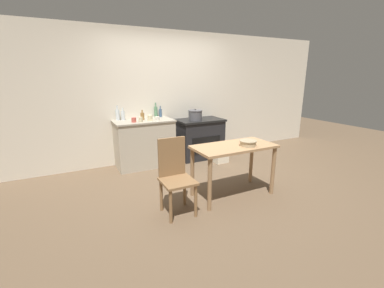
% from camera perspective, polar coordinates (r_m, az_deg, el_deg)
% --- Properties ---
extents(ground_plane, '(14.00, 14.00, 0.00)m').
position_cam_1_polar(ground_plane, '(4.21, 2.31, -8.81)').
color(ground_plane, brown).
extents(wall_back, '(8.00, 0.07, 2.55)m').
position_cam_1_polar(wall_back, '(5.30, -6.09, 10.38)').
color(wall_back, beige).
rests_on(wall_back, ground_plane).
extents(counter_cabinet, '(1.09, 0.60, 0.89)m').
position_cam_1_polar(counter_cabinet, '(4.97, -10.49, 0.17)').
color(counter_cabinet, '#B2A893').
rests_on(counter_cabinet, ground_plane).
extents(stove, '(0.95, 0.62, 0.82)m').
position_cam_1_polar(stove, '(5.41, 1.68, 1.28)').
color(stove, black).
rests_on(stove, ground_plane).
extents(work_table, '(1.17, 0.58, 0.75)m').
position_cam_1_polar(work_table, '(3.68, 9.27, -2.11)').
color(work_table, '#A87F56').
rests_on(work_table, ground_plane).
extents(chair, '(0.41, 0.41, 0.95)m').
position_cam_1_polar(chair, '(3.24, -3.72, -6.77)').
color(chair, olive).
rests_on(chair, ground_plane).
extents(flour_sack, '(0.26, 0.19, 0.31)m').
position_cam_1_polar(flour_sack, '(5.17, 6.48, -2.42)').
color(flour_sack, beige).
rests_on(flour_sack, ground_plane).
extents(stock_pot, '(0.29, 0.29, 0.23)m').
position_cam_1_polar(stock_pot, '(5.20, 0.73, 6.44)').
color(stock_pot, '#4C4C51').
rests_on(stock_pot, stove).
extents(mixing_bowl_large, '(0.24, 0.24, 0.08)m').
position_cam_1_polar(mixing_bowl_large, '(3.65, 12.35, 0.27)').
color(mixing_bowl_large, tan).
rests_on(mixing_bowl_large, work_table).
extents(bottle_far_left, '(0.07, 0.07, 0.19)m').
position_cam_1_polar(bottle_far_left, '(4.90, -10.97, 6.11)').
color(bottle_far_left, olive).
rests_on(bottle_far_left, counter_cabinet).
extents(bottle_left, '(0.06, 0.06, 0.22)m').
position_cam_1_polar(bottle_left, '(5.20, -7.03, 6.91)').
color(bottle_left, '#3D5675').
rests_on(bottle_left, counter_cabinet).
extents(bottle_mid_left, '(0.07, 0.07, 0.23)m').
position_cam_1_polar(bottle_mid_left, '(4.95, -15.07, 6.17)').
color(bottle_mid_left, silver).
rests_on(bottle_mid_left, counter_cabinet).
extents(bottle_center_left, '(0.07, 0.07, 0.29)m').
position_cam_1_polar(bottle_center_left, '(5.17, -8.04, 7.14)').
color(bottle_center_left, '#517F5B').
rests_on(bottle_center_left, counter_cabinet).
extents(bottle_center, '(0.07, 0.07, 0.27)m').
position_cam_1_polar(bottle_center, '(4.97, -16.22, 6.29)').
color(bottle_center, silver).
rests_on(bottle_center, counter_cabinet).
extents(cup_center_right, '(0.08, 0.08, 0.08)m').
position_cam_1_polar(cup_center_right, '(4.69, -12.81, 5.24)').
color(cup_center_right, '#B74C42').
rests_on(cup_center_right, counter_cabinet).
extents(cup_mid_right, '(0.07, 0.07, 0.09)m').
position_cam_1_polar(cup_mid_right, '(4.67, -11.34, 5.32)').
color(cup_mid_right, beige).
rests_on(cup_mid_right, counter_cabinet).
extents(cup_right, '(0.08, 0.08, 0.08)m').
position_cam_1_polar(cup_right, '(4.75, -7.72, 5.57)').
color(cup_right, silver).
rests_on(cup_right, counter_cabinet).
extents(cup_far_right, '(0.09, 0.09, 0.10)m').
position_cam_1_polar(cup_far_right, '(4.80, -9.31, 5.75)').
color(cup_far_right, beige).
rests_on(cup_far_right, counter_cabinet).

